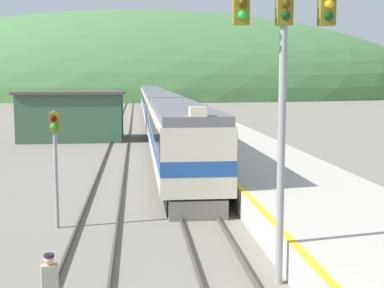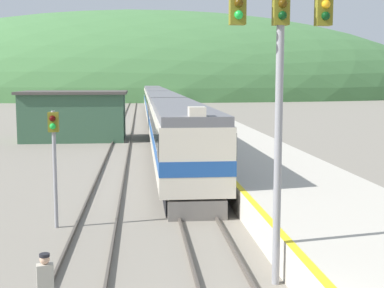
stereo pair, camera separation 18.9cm
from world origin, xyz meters
name	(u,v)px [view 1 (the left image)]	position (x,y,z in m)	size (l,w,h in m)	color
track_main	(153,115)	(0.00, 70.00, 0.08)	(1.52, 180.00, 0.16)	#4C443D
track_siding	(127,115)	(-3.82, 70.00, 0.08)	(1.51, 180.00, 0.16)	#4C443D
platform	(199,122)	(4.56, 50.00, 0.56)	(5.83, 140.00, 1.12)	#BCB5A5
distant_hills	(145,97)	(0.00, 147.90, 0.00)	(175.43, 78.94, 48.95)	#477A42
station_shed	(72,115)	(-7.98, 39.01, 2.18)	(9.25, 6.23, 4.32)	#385B42
express_train_lead_car	(179,137)	(0.00, 20.77, 2.19)	(2.98, 20.13, 4.36)	black
carriage_second	(161,113)	(0.00, 42.16, 2.18)	(2.97, 20.43, 4.00)	black
carriage_third	(154,103)	(0.00, 63.47, 2.18)	(2.97, 20.43, 4.00)	black
carriage_fourth	(150,97)	(0.00, 84.79, 2.18)	(2.97, 20.43, 4.00)	black
signal_mast_main	(283,53)	(1.39, 4.50, 6.07)	(3.30, 0.42, 8.78)	gray
signal_post_siding	(55,145)	(-5.26, 10.55, 3.06)	(0.36, 0.42, 4.29)	gray
track_worker	(50,286)	(-4.26, 2.61, 0.93)	(0.40, 0.30, 1.65)	#2D2D33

